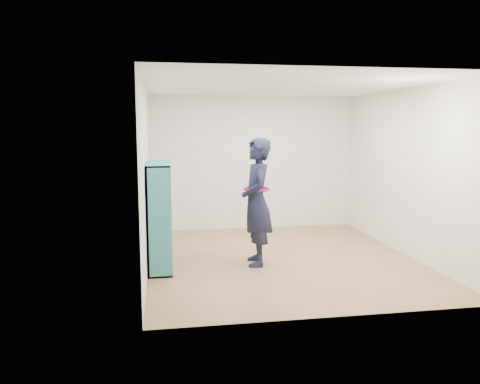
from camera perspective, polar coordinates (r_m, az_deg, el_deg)
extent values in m
plane|color=olive|center=(7.27, 5.02, -8.10)|extent=(4.50, 4.50, 0.00)
plane|color=white|center=(7.01, 5.29, 12.77)|extent=(4.50, 4.50, 0.00)
cube|color=silver|center=(6.80, -11.39, 1.83)|extent=(0.02, 4.50, 2.60)
cube|color=silver|center=(7.78, 19.57, 2.28)|extent=(0.02, 4.50, 2.60)
cube|color=silver|center=(9.21, 1.60, 3.56)|extent=(4.00, 0.02, 2.60)
cube|color=silver|center=(4.90, 11.82, -0.53)|extent=(4.00, 0.02, 2.60)
cube|color=teal|center=(6.26, -9.82, -3.74)|extent=(0.33, 0.02, 1.50)
cube|color=teal|center=(7.34, -9.79, -2.00)|extent=(0.33, 0.02, 1.50)
cube|color=teal|center=(6.98, -9.66, -8.79)|extent=(0.33, 1.13, 0.02)
cube|color=teal|center=(6.70, -9.96, 3.43)|extent=(0.33, 1.13, 0.02)
cube|color=teal|center=(6.80, -11.09, -2.83)|extent=(0.02, 1.13, 1.50)
cube|color=teal|center=(6.62, -9.81, -3.09)|extent=(0.31, 0.02, 1.46)
cube|color=teal|center=(6.98, -9.80, -2.52)|extent=(0.31, 0.02, 1.46)
cube|color=teal|center=(6.88, -9.73, -5.78)|extent=(0.31, 1.08, 0.02)
cube|color=teal|center=(6.80, -9.81, -2.80)|extent=(0.31, 1.08, 0.02)
cube|color=teal|center=(6.74, -9.88, 0.24)|extent=(0.31, 1.08, 0.02)
cube|color=beige|center=(6.61, -9.51, -9.17)|extent=(0.21, 0.13, 0.08)
cube|color=black|center=(6.44, -9.52, -5.44)|extent=(0.17, 0.15, 0.26)
cube|color=maroon|center=(6.37, -9.59, -2.49)|extent=(0.17, 0.15, 0.20)
cube|color=silver|center=(6.37, -9.74, 0.27)|extent=(0.21, 0.13, 0.08)
cube|color=navy|center=(6.88, -9.45, -7.83)|extent=(0.17, 0.15, 0.23)
cube|color=brown|center=(6.80, -9.52, -4.89)|extent=(0.17, 0.15, 0.22)
cube|color=#BFB28C|center=(6.79, -9.66, -2.38)|extent=(0.21, 0.13, 0.08)
cube|color=#26594C|center=(6.67, -9.66, 1.14)|extent=(0.17, 0.15, 0.20)
cube|color=beige|center=(7.22, -9.47, -6.84)|extent=(0.17, 0.15, 0.28)
cube|color=black|center=(7.21, -9.59, -4.72)|extent=(0.21, 0.13, 0.08)
cube|color=maroon|center=(7.08, -9.60, -1.16)|extent=(0.17, 0.15, 0.27)
cube|color=silver|center=(7.03, -9.66, 1.46)|extent=(0.17, 0.15, 0.20)
imported|color=black|center=(6.78, 2.05, -1.22)|extent=(0.48, 0.70, 1.85)
torus|color=#920B6D|center=(6.75, 2.05, 0.36)|extent=(0.40, 0.40, 0.04)
cube|color=silver|center=(6.82, 0.71, -0.12)|extent=(0.03, 0.10, 0.13)
cube|color=black|center=(6.82, 0.71, -0.12)|extent=(0.03, 0.10, 0.13)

